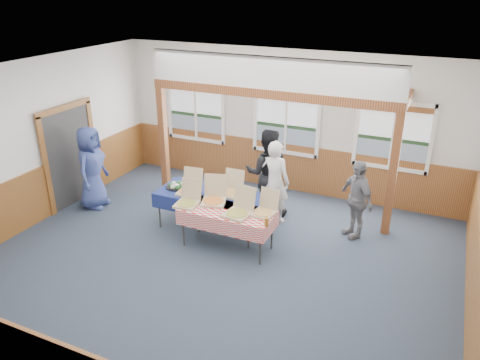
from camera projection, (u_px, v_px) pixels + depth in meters
name	position (u px, v px, depth m)	size (l,w,h in m)	color
floor	(217.00, 262.00, 8.14)	(8.00, 8.00, 0.00)	#2B3446
ceiling	(212.00, 78.00, 6.87)	(8.00, 8.00, 0.00)	white
wall_back	(287.00, 122.00, 10.43)	(8.00, 8.00, 0.00)	silver
wall_front	(51.00, 305.00, 4.58)	(8.00, 8.00, 0.00)	silver
wall_left	(31.00, 144.00, 9.03)	(8.00, 8.00, 0.00)	silver
wainscot_back	(285.00, 166.00, 10.83)	(7.98, 0.05, 1.10)	brown
wainscot_left	(41.00, 194.00, 9.44)	(0.05, 6.98, 1.10)	brown
wainscot_right	(474.00, 295.00, 6.41)	(0.05, 6.98, 1.10)	brown
cased_opening	(70.00, 156.00, 9.99)	(0.06, 1.30, 2.10)	#303030
window_left	(196.00, 108.00, 11.24)	(1.56, 0.10, 1.46)	white
window_mid	(286.00, 119.00, 10.36)	(1.56, 0.10, 1.46)	white
window_right	(394.00, 132.00, 9.49)	(1.56, 0.10, 1.46)	white
post_left	(164.00, 140.00, 10.54)	(0.15, 0.15, 2.40)	#612A15
post_right	(393.00, 175.00, 8.63)	(0.15, 0.15, 2.40)	#612A15
cross_beam	(268.00, 94.00, 9.08)	(5.15, 0.18, 0.18)	#612A15
table_left	(211.00, 196.00, 8.96)	(2.24, 1.39, 0.76)	#303030
table_right	(227.00, 213.00, 8.33)	(1.77, 0.96, 0.76)	#303030
pizza_box_a	(189.00, 189.00, 8.98)	(0.44, 0.52, 0.43)	tan
pizza_box_b	(231.00, 191.00, 8.92)	(0.41, 0.49, 0.43)	tan
pizza_box_c	(187.00, 201.00, 8.49)	(0.44, 0.52, 0.43)	tan
pizza_box_d	(214.00, 199.00, 8.58)	(0.56, 0.62, 0.46)	tan
pizza_box_e	(238.00, 211.00, 8.12)	(0.49, 0.57, 0.46)	tan
pizza_box_f	(264.00, 211.00, 8.15)	(0.42, 0.50, 0.40)	tan
veggie_tray	(177.00, 186.00, 9.21)	(0.43, 0.43, 0.10)	black
drink_glass	(267.00, 222.00, 7.75)	(0.07, 0.07, 0.15)	#945918
woman_white	(274.00, 182.00, 9.24)	(0.62, 0.41, 1.71)	silver
woman_black	(267.00, 173.00, 9.49)	(0.89, 0.70, 1.84)	black
man_blue	(92.00, 168.00, 9.83)	(0.87, 0.57, 1.78)	#344483
person_grey	(356.00, 199.00, 8.72)	(0.90, 0.37, 1.53)	slate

